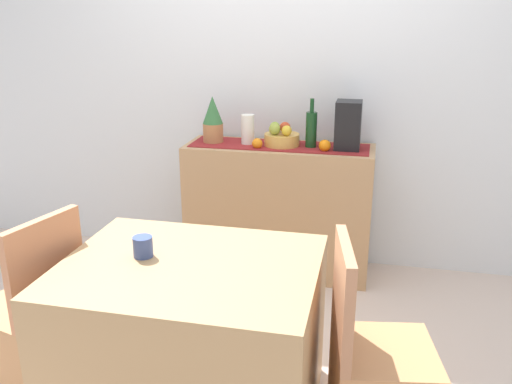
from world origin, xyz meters
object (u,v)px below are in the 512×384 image
Objects in this scene: sideboard_console at (278,209)px; fruit_bowl at (282,140)px; chair_near_window at (32,339)px; potted_plant at (213,120)px; coffee_maker at (348,126)px; dining_table at (192,341)px; wine_bottle at (311,129)px; ceramic_vase at (248,130)px; coffee_cup at (143,247)px.

fruit_bowl reaches higher than sideboard_console.
fruit_bowl reaches higher than chair_near_window.
potted_plant is 1.75m from chair_near_window.
chair_near_window is (-0.90, -1.51, -0.18)m from sideboard_console.
coffee_maker is 1.73m from dining_table.
potted_plant is (-0.47, 0.00, 0.11)m from fruit_bowl.
wine_bottle is (0.21, 0.00, 0.57)m from sideboard_console.
ceramic_vase is (-0.21, 0.00, 0.54)m from sideboard_console.
fruit_bowl is 0.72× the size of wine_bottle.
dining_table is (0.11, -1.50, -0.62)m from ceramic_vase.
ceramic_vase is 2.25× the size of coffee_cup.
ceramic_vase is 0.19× the size of dining_table.
sideboard_console is 1.55m from coffee_cup.
ceramic_vase is (-0.65, 0.00, -0.06)m from coffee_maker.
fruit_bowl is (0.02, 0.00, 0.49)m from sideboard_console.
potted_plant is 0.35× the size of chair_near_window.
fruit_bowl is at bearing 77.20° from coffee_cup.
ceramic_vase is at bearing 85.87° from coffee_cup.
wine_bottle reaches higher than fruit_bowl.
dining_table is at bearing -101.80° from wine_bottle.
coffee_cup is at bearing 2.96° from chair_near_window.
coffee_maker is 0.29× the size of dining_table.
dining_table is 0.80m from chair_near_window.
dining_table is (-0.12, -1.50, -0.56)m from fruit_bowl.
coffee_cup is at bearing -102.80° from fruit_bowl.
chair_near_window is (-0.45, -1.51, -0.78)m from potted_plant.
sideboard_console reaches higher than coffee_cup.
chair_near_window reaches higher than sideboard_console.
chair_near_window is (-0.69, -1.51, -0.72)m from ceramic_vase.
coffee_cup is at bearing -109.61° from wine_bottle.
chair_near_window is (-1.34, -1.51, -0.78)m from coffee_maker.
dining_table is 0.47m from coffee_cup.
coffee_maker is at bearing 0.00° from sideboard_console.
sideboard_console is at bearing 180.00° from fruit_bowl.
sideboard_console is 0.60m from wine_bottle.
chair_near_window is at bearing -120.90° from sideboard_console.
potted_plant is at bearing 180.00° from coffee_maker.
sideboard_console is at bearing 0.00° from potted_plant.
coffee_maker is 0.89m from potted_plant.
chair_near_window is at bearing -114.59° from ceramic_vase.
chair_near_window reaches higher than dining_table.
ceramic_vase is at bearing 65.41° from chair_near_window.
dining_table is at bearing -85.99° from ceramic_vase.
chair_near_window is (-0.92, -1.51, -0.67)m from fruit_bowl.
fruit_bowl is 1.16× the size of ceramic_vase.
dining_table is (-0.55, -1.50, -0.67)m from coffee_maker.
coffee_cup is at bearing -117.19° from coffee_maker.
coffee_maker is at bearing 70.02° from dining_table.
coffee_maker is at bearing 0.00° from ceramic_vase.
fruit_bowl is 0.44m from coffee_maker.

